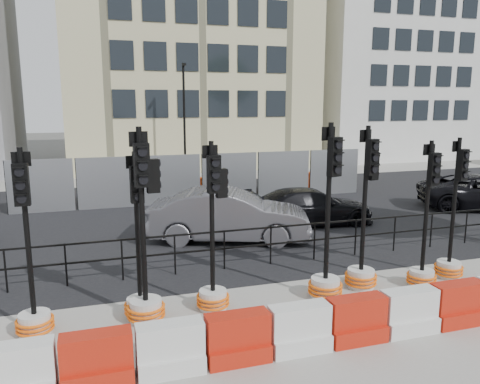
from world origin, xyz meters
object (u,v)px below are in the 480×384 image
object	(u,v)px
traffic_signal_d	(213,271)
car_c	(310,207)
traffic_signal_a	(33,298)
traffic_signal_h	(451,250)

from	to	relation	value
traffic_signal_d	car_c	xyz separation A→B (m)	(4.69, 5.39, -0.18)
traffic_signal_a	traffic_signal_h	size ratio (longest dim) A/B	1.01
traffic_signal_h	traffic_signal_a	bearing A→B (deg)	165.67
traffic_signal_h	car_c	xyz separation A→B (m)	(-0.95, 5.37, -0.06)
traffic_signal_d	car_c	bearing A→B (deg)	41.14
traffic_signal_h	car_c	world-z (taller)	traffic_signal_h
traffic_signal_a	traffic_signal_d	bearing A→B (deg)	2.66
traffic_signal_h	car_c	bearing A→B (deg)	85.20
traffic_signal_a	traffic_signal_d	world-z (taller)	traffic_signal_d
traffic_signal_d	traffic_signal_h	distance (m)	5.64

